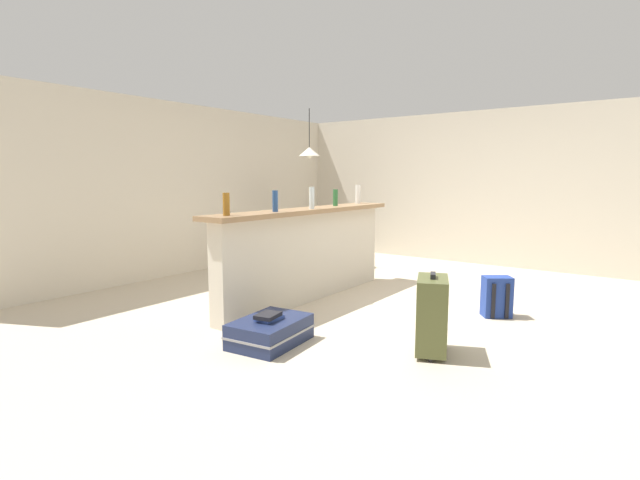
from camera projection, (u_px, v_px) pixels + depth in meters
ground_plane at (370, 300)px, 5.70m from camera, size 13.00×13.00×0.05m
wall_back at (200, 189)px, 7.32m from camera, size 6.60×0.10×2.50m
wall_right at (446, 188)px, 8.14m from camera, size 0.10×6.00×2.50m
partition_half_wall at (307, 257)px, 5.54m from camera, size 2.80×0.20×1.02m
bar_countertop at (307, 211)px, 5.47m from camera, size 2.96×0.40×0.05m
bottle_amber at (226, 204)px, 4.44m from camera, size 0.07×0.07×0.21m
bottle_blue at (275, 201)px, 4.94m from camera, size 0.06×0.06×0.22m
bottle_clear at (312, 198)px, 5.39m from camera, size 0.06×0.06×0.25m
bottle_green at (335, 198)px, 5.93m from camera, size 0.06×0.06×0.21m
bottle_white at (358, 194)px, 6.47m from camera, size 0.07×0.07×0.25m
dining_table at (309, 226)px, 7.67m from camera, size 1.10×0.80×0.74m
dining_chair_near_partition at (339, 237)px, 7.35m from camera, size 0.43×0.43×0.93m
pendant_lamp at (309, 152)px, 7.53m from camera, size 0.34×0.34×0.78m
suitcase_flat_navy at (270, 331)px, 4.11m from camera, size 0.86×0.57×0.22m
backpack_blue at (496, 297)px, 4.91m from camera, size 0.33×0.34×0.42m
suitcase_upright_olive at (432, 314)px, 3.86m from camera, size 0.50×0.39×0.67m
book_stack at (269, 317)px, 4.05m from camera, size 0.26×0.20×0.06m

